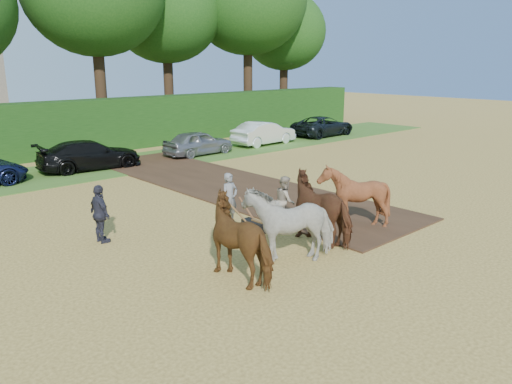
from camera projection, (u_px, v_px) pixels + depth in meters
name	position (u px, v px, depth m)	size (l,w,h in m)	color
ground	(336.00, 234.00, 15.10)	(120.00, 120.00, 0.00)	gold
earth_strip	(228.00, 185.00, 21.07)	(4.50, 17.00, 0.05)	#472D1C
grass_verge	(117.00, 165.00, 25.10)	(50.00, 5.00, 0.03)	#38601E
hedgerow	(77.00, 127.00, 27.95)	(46.00, 1.60, 3.00)	#14380F
spectator_near	(285.00, 200.00, 15.84)	(0.77, 0.60, 1.58)	beige
spectator_far	(100.00, 214.00, 14.21)	(1.00, 0.42, 1.70)	#252531
plough_team	(305.00, 214.00, 13.77)	(6.47, 4.87, 1.98)	brown
parked_cars	(155.00, 148.00, 26.23)	(36.07, 2.60, 1.47)	silver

